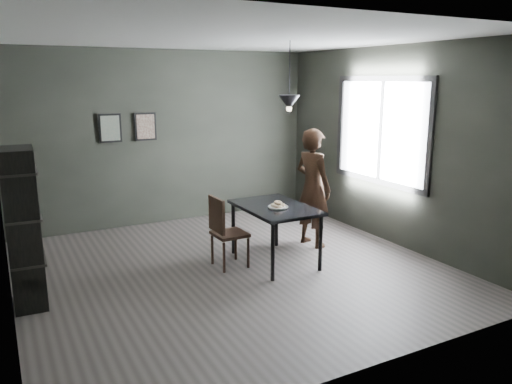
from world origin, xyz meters
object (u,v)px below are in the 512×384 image
white_plate (278,207)px  woman (313,188)px  cafe_table (275,212)px  wood_chair (224,228)px  shelf_unit (24,229)px  pendant_lamp (289,102)px

white_plate → woman: size_ratio=0.14×
cafe_table → wood_chair: size_ratio=1.31×
woman → wood_chair: bearing=86.5°
shelf_unit → pendant_lamp: bearing=2.0°
pendant_lamp → wood_chair: bearing=178.2°
white_plate → shelf_unit: 2.91m
cafe_table → pendant_lamp: 1.41m
woman → shelf_unit: 3.74m
white_plate → pendant_lamp: bearing=37.3°
woman → wood_chair: size_ratio=1.83×
shelf_unit → pendant_lamp: size_ratio=1.93×
woman → pendant_lamp: pendant_lamp is taller
shelf_unit → wood_chair: bearing=2.6°
cafe_table → woman: size_ratio=0.72×
cafe_table → wood_chair: 0.69m
white_plate → woman: bearing=28.4°
white_plate → wood_chair: wood_chair is taller
pendant_lamp → cafe_table: bearing=-158.2°
cafe_table → shelf_unit: (-2.92, 0.12, 0.16)m
cafe_table → woman: woman is taller
woman → shelf_unit: size_ratio=1.01×
cafe_table → white_plate: 0.13m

